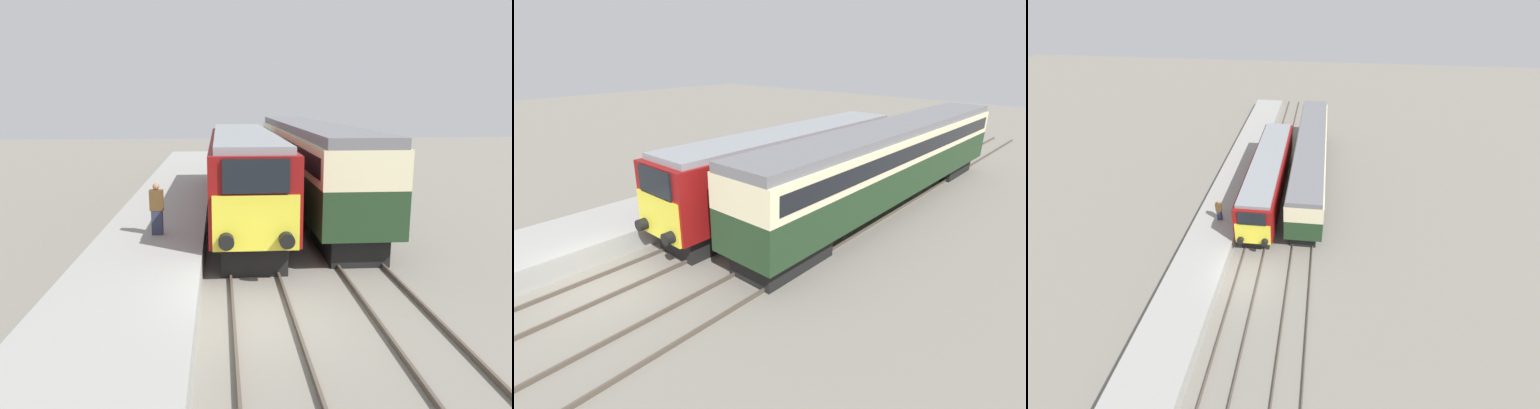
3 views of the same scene
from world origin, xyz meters
TOP-DOWN VIEW (x-y plane):
  - ground_plane at (0.00, 0.00)m, footprint 120.00×120.00m
  - platform_left at (-3.30, 8.00)m, footprint 3.50×50.00m
  - rails_near_track at (0.00, 5.00)m, footprint 1.51×60.00m
  - rails_far_track at (3.40, 5.00)m, footprint 1.50×60.00m
  - locomotive at (0.00, 9.94)m, footprint 2.70×15.14m
  - passenger_carriage at (3.40, 13.40)m, footprint 2.75×20.21m
  - person_on_platform at (-3.09, 5.17)m, footprint 0.44×0.26m

SIDE VIEW (x-z plane):
  - ground_plane at x=0.00m, z-range 0.00..0.00m
  - rails_near_track at x=0.00m, z-range 0.00..0.14m
  - rails_far_track at x=3.40m, z-range 0.00..0.14m
  - platform_left at x=-3.30m, z-range 0.00..0.85m
  - person_on_platform at x=-3.09m, z-range 0.84..2.56m
  - locomotive at x=0.00m, z-range 0.24..4.16m
  - passenger_carriage at x=3.40m, z-range 0.45..4.58m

